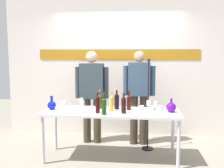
{
  "coord_description": "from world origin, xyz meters",
  "views": [
    {
      "loc": [
        0.41,
        -3.88,
        1.64
      ],
      "look_at": [
        0.0,
        0.15,
        1.17
      ],
      "focal_mm": 41.05,
      "sensor_mm": 36.0,
      "label": 1
    }
  ],
  "objects_px": {
    "wine_bottle_4": "(100,101)",
    "wine_glass_right_2": "(156,104)",
    "presenter_left": "(92,91)",
    "wine_glass_right_0": "(161,108)",
    "presenter_right": "(139,92)",
    "wine_bottle_6": "(124,104)",
    "wine_glass_right_4": "(149,103)",
    "wine_bottle_1": "(111,103)",
    "microphone_stand": "(148,119)",
    "wine_glass_right_1": "(153,109)",
    "wine_glass_left_3": "(83,104)",
    "wine_bottle_2": "(98,104)",
    "wine_glass_left_2": "(65,104)",
    "wine_glass_right_3": "(142,108)",
    "wine_bottle_3": "(104,106)",
    "decanter_blue_right": "(171,107)",
    "wine_glass_left_1": "(82,101)",
    "wine_bottle_0": "(117,101)",
    "decanter_blue_left": "(52,105)",
    "wine_glass_left_0": "(63,104)",
    "display_table": "(111,115)",
    "wine_bottle_5": "(129,102)"
  },
  "relations": [
    {
      "from": "wine_bottle_4",
      "to": "wine_glass_left_1",
      "type": "xyz_separation_m",
      "value": [
        -0.32,
        0.1,
        -0.02
      ]
    },
    {
      "from": "microphone_stand",
      "to": "wine_glass_right_4",
      "type": "bearing_deg",
      "value": -91.15
    },
    {
      "from": "decanter_blue_left",
      "to": "wine_bottle_5",
      "type": "height_order",
      "value": "wine_bottle_5"
    },
    {
      "from": "display_table",
      "to": "wine_glass_left_2",
      "type": "distance_m",
      "value": 0.73
    },
    {
      "from": "wine_glass_left_0",
      "to": "wine_glass_left_2",
      "type": "xyz_separation_m",
      "value": [
        0.07,
        -0.11,
        0.03
      ]
    },
    {
      "from": "wine_glass_left_2",
      "to": "wine_glass_right_3",
      "type": "xyz_separation_m",
      "value": [
        1.16,
        -0.05,
        -0.03
      ]
    },
    {
      "from": "decanter_blue_left",
      "to": "microphone_stand",
      "type": "xyz_separation_m",
      "value": [
        1.54,
        0.47,
        -0.31
      ]
    },
    {
      "from": "wine_bottle_0",
      "to": "wine_bottle_5",
      "type": "relative_size",
      "value": 1.02
    },
    {
      "from": "wine_bottle_4",
      "to": "wine_glass_right_4",
      "type": "height_order",
      "value": "wine_bottle_4"
    },
    {
      "from": "wine_bottle_2",
      "to": "wine_bottle_4",
      "type": "relative_size",
      "value": 1.07
    },
    {
      "from": "wine_bottle_2",
      "to": "wine_bottle_6",
      "type": "height_order",
      "value": "wine_bottle_2"
    },
    {
      "from": "wine_bottle_2",
      "to": "wine_bottle_1",
      "type": "bearing_deg",
      "value": 37.7
    },
    {
      "from": "wine_bottle_6",
      "to": "wine_bottle_5",
      "type": "bearing_deg",
      "value": 74.55
    },
    {
      "from": "decanter_blue_right",
      "to": "wine_glass_right_3",
      "type": "relative_size",
      "value": 1.59
    },
    {
      "from": "microphone_stand",
      "to": "wine_glass_right_0",
      "type": "bearing_deg",
      "value": -77.02
    },
    {
      "from": "display_table",
      "to": "wine_glass_left_3",
      "type": "bearing_deg",
      "value": -171.99
    },
    {
      "from": "wine_bottle_6",
      "to": "wine_glass_left_3",
      "type": "bearing_deg",
      "value": 172.15
    },
    {
      "from": "wine_bottle_0",
      "to": "wine_bottle_6",
      "type": "height_order",
      "value": "wine_bottle_6"
    },
    {
      "from": "wine_glass_right_4",
      "to": "decanter_blue_right",
      "type": "bearing_deg",
      "value": -12.18
    },
    {
      "from": "wine_glass_left_1",
      "to": "wine_glass_right_1",
      "type": "distance_m",
      "value": 1.27
    },
    {
      "from": "wine_glass_right_2",
      "to": "wine_glass_right_3",
      "type": "xyz_separation_m",
      "value": [
        -0.22,
        -0.3,
        -0.01
      ]
    },
    {
      "from": "wine_glass_left_3",
      "to": "wine_glass_right_3",
      "type": "relative_size",
      "value": 1.2
    },
    {
      "from": "wine_bottle_4",
      "to": "wine_glass_right_0",
      "type": "bearing_deg",
      "value": -20.79
    },
    {
      "from": "wine_bottle_2",
      "to": "microphone_stand",
      "type": "distance_m",
      "value": 1.07
    },
    {
      "from": "wine_glass_left_2",
      "to": "wine_glass_right_2",
      "type": "bearing_deg",
      "value": 10.16
    },
    {
      "from": "wine_glass_right_0",
      "to": "wine_glass_left_0",
      "type": "bearing_deg",
      "value": 173.95
    },
    {
      "from": "wine_bottle_4",
      "to": "presenter_left",
      "type": "bearing_deg",
      "value": 111.94
    },
    {
      "from": "presenter_left",
      "to": "wine_glass_right_0",
      "type": "height_order",
      "value": "presenter_left"
    },
    {
      "from": "wine_bottle_1",
      "to": "presenter_left",
      "type": "bearing_deg",
      "value": 120.25
    },
    {
      "from": "presenter_left",
      "to": "microphone_stand",
      "type": "relative_size",
      "value": 1.08
    },
    {
      "from": "microphone_stand",
      "to": "wine_glass_right_3",
      "type": "bearing_deg",
      "value": -99.76
    },
    {
      "from": "wine_bottle_3",
      "to": "wine_glass_right_1",
      "type": "height_order",
      "value": "wine_bottle_3"
    },
    {
      "from": "wine_bottle_4",
      "to": "wine_glass_right_2",
      "type": "relative_size",
      "value": 2.07
    },
    {
      "from": "decanter_blue_right",
      "to": "wine_glass_right_1",
      "type": "distance_m",
      "value": 0.39
    },
    {
      "from": "wine_bottle_6",
      "to": "wine_glass_right_4",
      "type": "height_order",
      "value": "wine_bottle_6"
    },
    {
      "from": "wine_bottle_6",
      "to": "presenter_left",
      "type": "bearing_deg",
      "value": 125.94
    },
    {
      "from": "wine_glass_right_4",
      "to": "wine_bottle_5",
      "type": "bearing_deg",
      "value": 175.12
    },
    {
      "from": "wine_glass_left_0",
      "to": "wine_bottle_0",
      "type": "bearing_deg",
      "value": 12.6
    },
    {
      "from": "decanter_blue_right",
      "to": "wine_glass_left_1",
      "type": "xyz_separation_m",
      "value": [
        -1.43,
        0.25,
        0.03
      ]
    },
    {
      "from": "wine_glass_left_0",
      "to": "wine_glass_right_4",
      "type": "distance_m",
      "value": 1.34
    },
    {
      "from": "wine_bottle_2",
      "to": "decanter_blue_right",
      "type": "bearing_deg",
      "value": 8.87
    },
    {
      "from": "wine_bottle_6",
      "to": "wine_bottle_1",
      "type": "bearing_deg",
      "value": 148.14
    },
    {
      "from": "wine_bottle_3",
      "to": "wine_glass_right_0",
      "type": "distance_m",
      "value": 0.82
    },
    {
      "from": "wine_bottle_0",
      "to": "wine_glass_right_1",
      "type": "height_order",
      "value": "wine_bottle_0"
    },
    {
      "from": "wine_glass_right_3",
      "to": "wine_glass_right_2",
      "type": "bearing_deg",
      "value": 53.13
    },
    {
      "from": "wine_glass_right_3",
      "to": "display_table",
      "type": "bearing_deg",
      "value": 156.21
    },
    {
      "from": "decanter_blue_left",
      "to": "wine_glass_right_3",
      "type": "distance_m",
      "value": 1.43
    },
    {
      "from": "presenter_right",
      "to": "wine_glass_right_0",
      "type": "height_order",
      "value": "presenter_right"
    },
    {
      "from": "wine_glass_right_1",
      "to": "wine_glass_left_3",
      "type": "bearing_deg",
      "value": 168.52
    },
    {
      "from": "presenter_right",
      "to": "wine_glass_right_1",
      "type": "relative_size",
      "value": 11.94
    }
  ]
}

